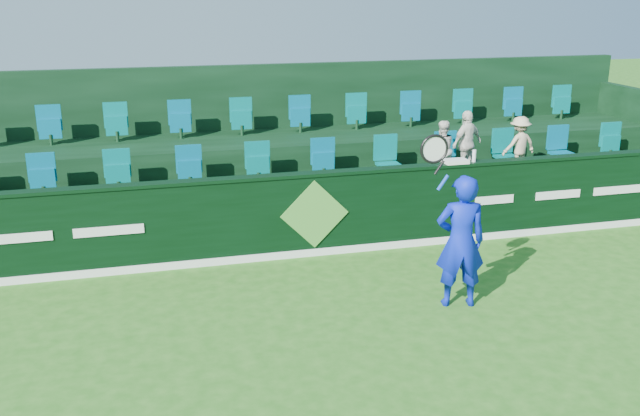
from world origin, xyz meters
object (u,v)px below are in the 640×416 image
object	(u,v)px
spectator_middle	(467,144)
spectator_right	(519,145)
drinks_bottle	(474,156)
spectator_left	(441,149)
towel	(456,161)
tennis_player	(460,240)

from	to	relation	value
spectator_middle	spectator_right	bearing A→B (deg)	157.17
drinks_bottle	spectator_right	bearing A→B (deg)	37.24
spectator_left	drinks_bottle	world-z (taller)	spectator_left
spectator_right	towel	bearing A→B (deg)	24.14
spectator_middle	towel	distance (m)	1.34
spectator_left	drinks_bottle	distance (m)	1.13
drinks_bottle	spectator_middle	bearing A→B (deg)	69.71
spectator_middle	drinks_bottle	world-z (taller)	spectator_middle
tennis_player	spectator_right	bearing A→B (deg)	51.03
spectator_right	towel	distance (m)	2.12
towel	spectator_right	bearing A→B (deg)	31.92
drinks_bottle	towel	bearing A→B (deg)	180.00
tennis_player	spectator_right	world-z (taller)	tennis_player
tennis_player	spectator_middle	xyz separation A→B (m)	(1.73, 3.45, 0.48)
spectator_right	drinks_bottle	world-z (taller)	spectator_right
tennis_player	towel	bearing A→B (deg)	66.93
spectator_right	drinks_bottle	xyz separation A→B (m)	(-1.47, -1.12, 0.13)
tennis_player	spectator_middle	world-z (taller)	tennis_player
tennis_player	spectator_left	size ratio (longest dim) A/B	2.37
spectator_middle	drinks_bottle	size ratio (longest dim) A/B	5.90
spectator_right	spectator_middle	bearing A→B (deg)	-7.78
spectator_left	spectator_middle	bearing A→B (deg)	167.25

